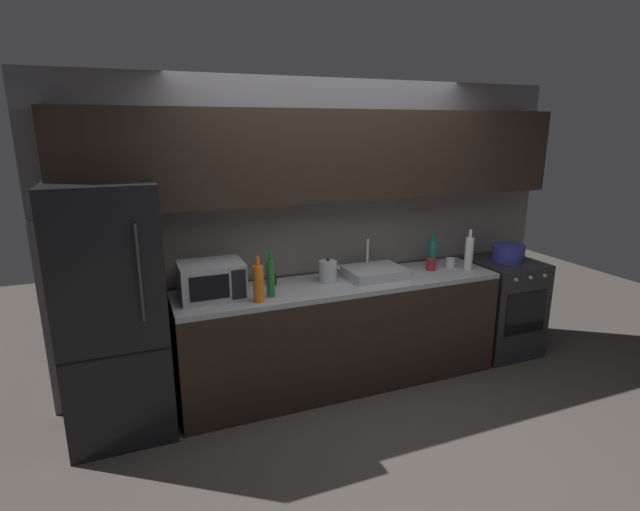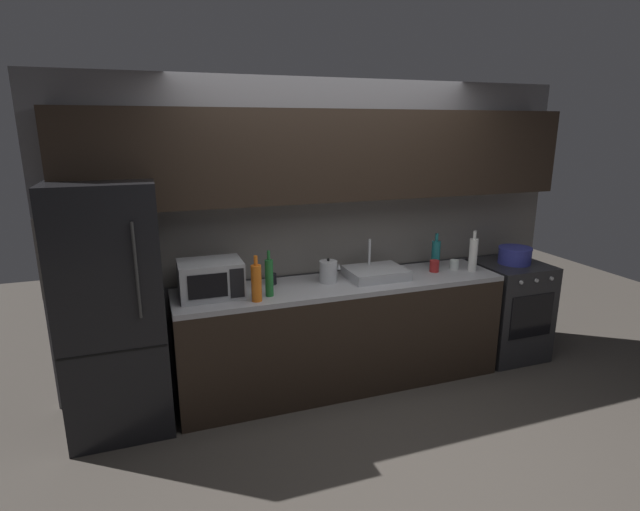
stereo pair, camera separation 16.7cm
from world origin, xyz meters
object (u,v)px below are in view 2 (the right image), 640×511
at_px(wine_bottle_teal, 436,254).
at_px(mug_clear, 454,265).
at_px(wine_bottle_orange, 256,282).
at_px(cooking_pot, 515,255).
at_px(kettle, 328,271).
at_px(mug_dark, 272,279).
at_px(microwave, 211,279).
at_px(refrigerator, 113,309).
at_px(wine_bottle_white, 473,254).
at_px(oven_range, 508,309).
at_px(wine_bottle_green, 269,277).
at_px(mug_red, 434,266).

relative_size(wine_bottle_teal, mug_clear, 3.66).
distance_m(wine_bottle_orange, cooking_pot, 2.46).
relative_size(kettle, mug_dark, 2.30).
height_order(microwave, wine_bottle_teal, wine_bottle_teal).
relative_size(microwave, wine_bottle_teal, 1.47).
bearing_deg(refrigerator, mug_clear, 0.47).
distance_m(kettle, wine_bottle_orange, 0.69).
xyz_separation_m(wine_bottle_white, mug_dark, (-1.74, 0.22, -0.10)).
relative_size(refrigerator, wine_bottle_teal, 5.70).
xyz_separation_m(oven_range, wine_bottle_orange, (-2.43, -0.20, 0.59)).
height_order(kettle, wine_bottle_green, wine_bottle_green).
bearing_deg(mug_clear, wine_bottle_white, -38.25).
xyz_separation_m(microwave, wine_bottle_orange, (0.30, -0.22, 0.00)).
distance_m(microwave, mug_clear, 2.12).
bearing_deg(mug_clear, refrigerator, -179.53).
bearing_deg(wine_bottle_teal, kettle, -176.16).
distance_m(wine_bottle_green, mug_clear, 1.71).
bearing_deg(mug_clear, microwave, -179.88).
height_order(wine_bottle_teal, cooking_pot, wine_bottle_teal).
bearing_deg(microwave, oven_range, -0.41).
distance_m(kettle, mug_clear, 1.18).
relative_size(wine_bottle_green, cooking_pot, 1.17).
bearing_deg(microwave, wine_bottle_orange, -36.03).
relative_size(wine_bottle_green, wine_bottle_teal, 1.11).
relative_size(mug_red, cooking_pot, 0.34).
relative_size(microwave, wine_bottle_white, 1.30).
bearing_deg(oven_range, kettle, 178.35).
relative_size(mug_dark, cooking_pot, 0.29).
height_order(refrigerator, wine_bottle_white, refrigerator).
bearing_deg(microwave, refrigerator, -178.45).
height_order(mug_red, cooking_pot, cooking_pot).
distance_m(wine_bottle_white, mug_red, 0.35).
relative_size(wine_bottle_white, wine_bottle_teal, 1.13).
bearing_deg(mug_clear, mug_dark, 175.56).
distance_m(wine_bottle_orange, mug_dark, 0.41).
relative_size(oven_range, wine_bottle_white, 2.54).
bearing_deg(mug_dark, cooking_pot, -3.76).
relative_size(wine_bottle_white, wine_bottle_orange, 1.05).
bearing_deg(mug_red, microwave, 179.91).
bearing_deg(kettle, microwave, -178.05).
distance_m(wine_bottle_green, mug_red, 1.51).
bearing_deg(microwave, mug_red, -0.09).
bearing_deg(cooking_pot, microwave, 179.62).
bearing_deg(wine_bottle_green, mug_clear, 4.78).
height_order(wine_bottle_teal, mug_clear, wine_bottle_teal).
relative_size(refrigerator, wine_bottle_orange, 5.28).
relative_size(refrigerator, cooking_pot, 6.03).
distance_m(mug_clear, cooking_pot, 0.63).
height_order(oven_range, wine_bottle_teal, wine_bottle_teal).
height_order(kettle, wine_bottle_teal, wine_bottle_teal).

